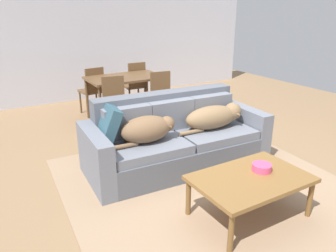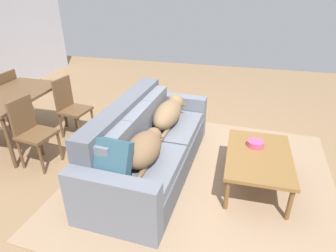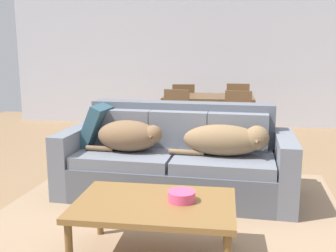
% 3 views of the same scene
% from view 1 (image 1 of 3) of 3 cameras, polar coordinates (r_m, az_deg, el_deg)
% --- Properties ---
extents(ground_plane, '(10.00, 10.00, 0.00)m').
position_cam_1_polar(ground_plane, '(4.39, 5.29, -6.50)').
color(ground_plane, '#8E6E4C').
extents(back_partition, '(8.00, 0.12, 2.70)m').
position_cam_1_polar(back_partition, '(7.56, -12.95, 14.97)').
color(back_partition, silver).
rests_on(back_partition, ground).
extents(area_rug, '(3.24, 3.29, 0.01)m').
position_cam_1_polar(area_rug, '(3.86, 6.75, -10.44)').
color(area_rug, '#9D7E60').
rests_on(area_rug, ground).
extents(couch, '(2.35, 1.07, 0.91)m').
position_cam_1_polar(couch, '(4.23, 1.20, -2.31)').
color(couch, '#575B65').
rests_on(couch, ground).
extents(dog_on_left_cushion, '(0.77, 0.38, 0.31)m').
position_cam_1_polar(dog_on_left_cushion, '(3.82, -3.53, -0.51)').
color(dog_on_left_cushion, brown).
rests_on(dog_on_left_cushion, couch).
extents(dog_on_right_cushion, '(0.94, 0.39, 0.30)m').
position_cam_1_polar(dog_on_right_cushion, '(4.29, 8.12, 1.63)').
color(dog_on_right_cushion, olive).
rests_on(dog_on_right_cushion, couch).
extents(throw_pillow_by_left_arm, '(0.34, 0.49, 0.47)m').
position_cam_1_polar(throw_pillow_by_left_arm, '(3.85, -10.61, 0.13)').
color(throw_pillow_by_left_arm, '#305464').
rests_on(throw_pillow_by_left_arm, couch).
extents(coffee_table, '(1.10, 0.73, 0.43)m').
position_cam_1_polar(coffee_table, '(3.27, 14.14, -9.25)').
color(coffee_table, brown).
rests_on(coffee_table, ground).
extents(bowl_on_coffee_table, '(0.19, 0.19, 0.07)m').
position_cam_1_polar(bowl_on_coffee_table, '(3.38, 15.96, -6.92)').
color(bowl_on_coffee_table, '#EA4C7F').
rests_on(bowl_on_coffee_table, coffee_table).
extents(dining_table, '(1.33, 0.82, 0.78)m').
position_cam_1_polar(dining_table, '(5.99, -7.42, 7.78)').
color(dining_table, brown).
rests_on(dining_table, ground).
extents(dining_chair_near_left, '(0.45, 0.45, 0.91)m').
position_cam_1_polar(dining_chair_near_left, '(5.34, -9.09, 4.07)').
color(dining_chair_near_left, brown).
rests_on(dining_chair_near_left, ground).
extents(dining_chair_near_right, '(0.45, 0.45, 0.91)m').
position_cam_1_polar(dining_chair_near_right, '(5.66, -0.93, 5.11)').
color(dining_chair_near_right, brown).
rests_on(dining_chair_near_right, ground).
extents(dining_chair_far_left, '(0.45, 0.45, 0.91)m').
position_cam_1_polar(dining_chair_far_left, '(6.36, -12.88, 6.36)').
color(dining_chair_far_left, brown).
rests_on(dining_chair_far_left, ground).
extents(dining_chair_far_right, '(0.41, 0.41, 0.93)m').
position_cam_1_polar(dining_chair_far_right, '(6.70, -5.71, 7.45)').
color(dining_chair_far_right, brown).
rests_on(dining_chair_far_right, ground).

